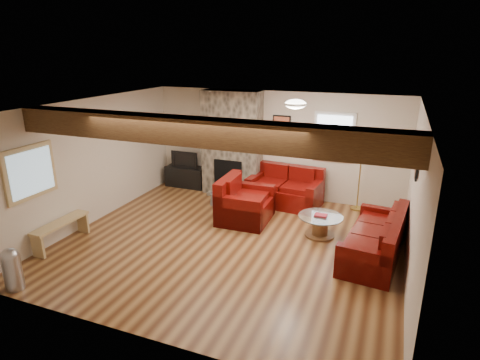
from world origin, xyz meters
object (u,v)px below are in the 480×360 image
at_px(coffee_table, 320,226).
at_px(television, 186,159).
at_px(floor_lamp, 362,152).
at_px(loveseat, 285,187).
at_px(tv_cabinet, 186,177).
at_px(armchair_red, 245,200).
at_px(sofa_three, 375,236).

height_order(coffee_table, television, television).
height_order(coffee_table, floor_lamp, floor_lamp).
xyz_separation_m(loveseat, tv_cabinet, (-2.71, 0.30, -0.16)).
height_order(loveseat, tv_cabinet, loveseat).
bearing_deg(armchair_red, sofa_three, -105.35).
bearing_deg(armchair_red, coffee_table, -97.80).
relative_size(armchair_red, tv_cabinet, 1.06).
bearing_deg(coffee_table, television, 156.51).
xyz_separation_m(sofa_three, armchair_red, (-2.58, 0.63, 0.07)).
distance_m(loveseat, coffee_table, 1.73).
bearing_deg(armchair_red, tv_cabinet, 54.45).
relative_size(sofa_three, coffee_table, 2.38).
xyz_separation_m(loveseat, armchair_red, (-0.51, -1.17, 0.03)).
relative_size(coffee_table, television, 1.16).
bearing_deg(floor_lamp, television, -179.84).
xyz_separation_m(sofa_three, tv_cabinet, (-4.78, 2.10, -0.12)).
distance_m(loveseat, television, 2.74).
height_order(armchair_red, coffee_table, armchair_red).
height_order(loveseat, coffee_table, loveseat).
bearing_deg(television, armchair_red, -33.86).
distance_m(sofa_three, floor_lamp, 2.36).
bearing_deg(coffee_table, floor_lamp, 72.75).
height_order(sofa_three, floor_lamp, floor_lamp).
bearing_deg(armchair_red, television, 54.45).
height_order(loveseat, television, television).
height_order(loveseat, armchair_red, armchair_red).
distance_m(sofa_three, coffee_table, 1.12).
height_order(television, floor_lamp, floor_lamp).
bearing_deg(loveseat, armchair_red, -108.57).
bearing_deg(television, tv_cabinet, 0.00).
bearing_deg(loveseat, coffee_table, -46.39).
relative_size(tv_cabinet, television, 1.45).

